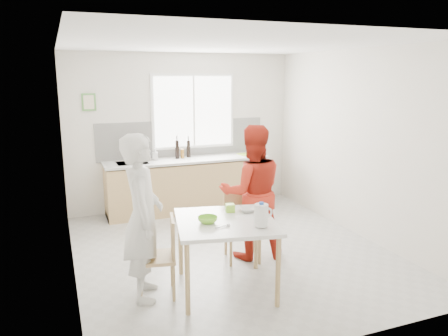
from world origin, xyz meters
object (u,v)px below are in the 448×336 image
at_px(person_red, 252,192).
at_px(chair_far, 241,220).
at_px(dining_table, 226,227).
at_px(person_white, 143,217).
at_px(chair_left, 162,253).
at_px(milk_jug, 262,215).
at_px(bowl_green, 208,220).
at_px(bowl_white, 248,210).
at_px(wine_bottle_a, 177,149).
at_px(wine_bottle_b, 188,149).

bearing_deg(person_red, chair_far, 7.72).
xyz_separation_m(dining_table, person_white, (-0.86, 0.18, 0.16)).
relative_size(chair_left, milk_jug, 3.46).
xyz_separation_m(chair_far, milk_jug, (-0.25, -1.07, 0.43)).
height_order(person_red, bowl_green, person_red).
height_order(person_white, bowl_green, person_white).
bearing_deg(person_white, bowl_green, -94.25).
bearing_deg(chair_left, bowl_white, 104.24).
bearing_deg(bowl_green, person_white, 164.14).
bearing_deg(chair_far, chair_left, -141.60).
relative_size(bowl_white, wine_bottle_a, 0.63).
bearing_deg(chair_left, bowl_green, 84.11).
xyz_separation_m(chair_left, person_white, (-0.18, 0.04, 0.41)).
height_order(person_red, wine_bottle_b, person_red).
distance_m(chair_left, person_red, 1.49).
bearing_deg(chair_left, chair_far, 128.40).
height_order(chair_left, milk_jug, milk_jug).
height_order(bowl_green, bowl_white, bowl_green).
distance_m(dining_table, person_white, 0.89).
distance_m(person_white, milk_jug, 1.23).
distance_m(person_white, person_red, 1.60).
height_order(chair_far, bowl_green, chair_far).
bearing_deg(wine_bottle_a, bowl_white, -89.01).
height_order(chair_left, person_white, person_white).
bearing_deg(bowl_white, bowl_green, -160.64).
bearing_deg(milk_jug, dining_table, 139.22).
height_order(person_white, wine_bottle_b, person_white).
bearing_deg(person_white, dining_table, -90.00).
xyz_separation_m(bowl_green, bowl_white, (0.55, 0.19, -0.01)).
xyz_separation_m(dining_table, person_red, (0.65, 0.72, 0.14)).
xyz_separation_m(milk_jug, wine_bottle_b, (0.25, 3.39, 0.13)).
relative_size(person_white, wine_bottle_b, 5.89).
relative_size(milk_jug, wine_bottle_a, 0.78).
bearing_deg(bowl_white, chair_left, -177.36).
xyz_separation_m(chair_far, bowl_white, (-0.16, -0.55, 0.32)).
relative_size(chair_far, bowl_green, 4.40).
relative_size(chair_left, bowl_green, 4.10).
distance_m(chair_left, person_white, 0.45).
xyz_separation_m(wine_bottle_a, wine_bottle_b, (0.22, 0.04, -0.01)).
xyz_separation_m(person_white, milk_jug, (1.12, -0.51, 0.05)).
distance_m(dining_table, person_red, 0.98).
bearing_deg(wine_bottle_b, wine_bottle_a, -168.56).
relative_size(dining_table, chair_left, 1.43).
relative_size(chair_left, chair_far, 0.93).
bearing_deg(bowl_green, milk_jug, -35.25).
bearing_deg(bowl_green, chair_far, 46.09).
height_order(chair_left, person_red, person_red).
xyz_separation_m(chair_left, milk_jug, (0.93, -0.48, 0.46)).
relative_size(bowl_green, wine_bottle_b, 0.70).
bearing_deg(dining_table, bowl_green, -177.57).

